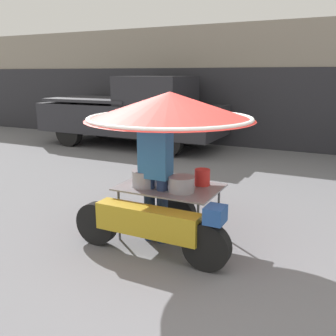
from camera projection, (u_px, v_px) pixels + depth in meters
name	position (u px, v px, depth m)	size (l,w,h in m)	color
ground_plane	(172.00, 259.00, 4.30)	(36.00, 36.00, 0.00)	slate
shopfront_building	(292.00, 86.00, 10.85)	(28.00, 2.06, 3.43)	gray
vendor_motorcycle_cart	(168.00, 124.00, 4.47)	(2.06, 2.06, 1.86)	black
vendor_person	(156.00, 168.00, 4.54)	(0.38, 0.23, 1.68)	navy
pickup_truck	(135.00, 113.00, 10.71)	(5.37, 1.92, 2.00)	black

